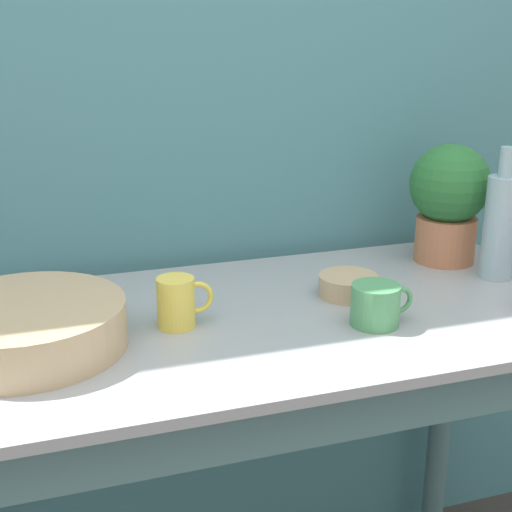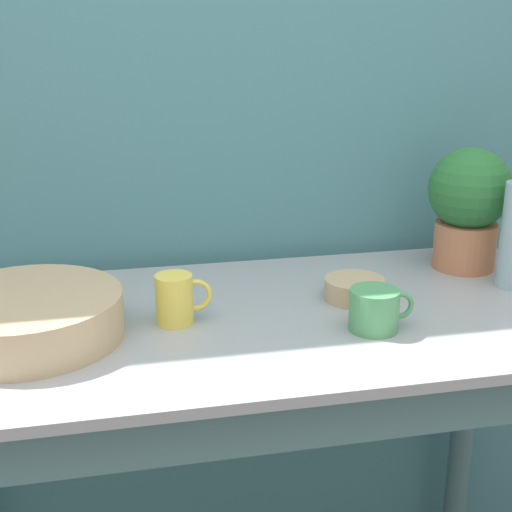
{
  "view_description": "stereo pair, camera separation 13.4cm",
  "coord_description": "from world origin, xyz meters",
  "px_view_note": "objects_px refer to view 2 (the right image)",
  "views": [
    {
      "loc": [
        -0.39,
        -0.88,
        1.42
      ],
      "look_at": [
        0.0,
        0.32,
        1.0
      ],
      "focal_mm": 50.0,
      "sensor_mm": 36.0,
      "label": 1
    },
    {
      "loc": [
        -0.27,
        -0.92,
        1.42
      ],
      "look_at": [
        0.0,
        0.32,
        1.0
      ],
      "focal_mm": 50.0,
      "sensor_mm": 36.0,
      "label": 2
    }
  ],
  "objects_px": {
    "bowl_wash_large": "(26,317)",
    "bowl_small_tan": "(354,289)",
    "mug_yellow": "(176,299)",
    "potted_plant": "(469,203)",
    "mug_green": "(375,310)"
  },
  "relations": [
    {
      "from": "bowl_wash_large",
      "to": "mug_yellow",
      "type": "relative_size",
      "value": 3.21
    },
    {
      "from": "bowl_wash_large",
      "to": "bowl_small_tan",
      "type": "bearing_deg",
      "value": 5.15
    },
    {
      "from": "potted_plant",
      "to": "bowl_wash_large",
      "type": "height_order",
      "value": "potted_plant"
    },
    {
      "from": "mug_yellow",
      "to": "potted_plant",
      "type": "bearing_deg",
      "value": 14.73
    },
    {
      "from": "potted_plant",
      "to": "bowl_small_tan",
      "type": "xyz_separation_m",
      "value": [
        -0.31,
        -0.13,
        -0.13
      ]
    },
    {
      "from": "mug_green",
      "to": "potted_plant",
      "type": "bearing_deg",
      "value": 41.22
    },
    {
      "from": "potted_plant",
      "to": "mug_green",
      "type": "xyz_separation_m",
      "value": [
        -0.33,
        -0.28,
        -0.11
      ]
    },
    {
      "from": "mug_green",
      "to": "bowl_small_tan",
      "type": "relative_size",
      "value": 1.01
    },
    {
      "from": "mug_yellow",
      "to": "mug_green",
      "type": "relative_size",
      "value": 0.86
    },
    {
      "from": "bowl_wash_large",
      "to": "mug_green",
      "type": "relative_size",
      "value": 2.78
    },
    {
      "from": "potted_plant",
      "to": "bowl_wash_large",
      "type": "distance_m",
      "value": 0.97
    },
    {
      "from": "mug_green",
      "to": "bowl_small_tan",
      "type": "distance_m",
      "value": 0.15
    },
    {
      "from": "bowl_wash_large",
      "to": "mug_yellow",
      "type": "bearing_deg",
      "value": 2.7
    },
    {
      "from": "mug_yellow",
      "to": "bowl_small_tan",
      "type": "distance_m",
      "value": 0.37
    },
    {
      "from": "mug_yellow",
      "to": "bowl_wash_large",
      "type": "bearing_deg",
      "value": -177.3
    }
  ]
}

